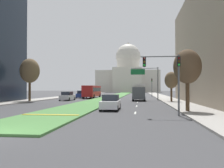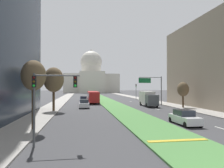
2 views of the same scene
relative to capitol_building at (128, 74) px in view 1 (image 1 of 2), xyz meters
name	(u,v)px [view 1 (image 1 of 2)]	position (x,y,z in m)	size (l,w,h in m)	color
ground_plane	(118,95)	(0.00, -67.96, -10.75)	(302.25, 302.25, 0.00)	#3D3D3F
grass_median	(116,96)	(0.00, -74.83, -10.68)	(5.27, 123.65, 0.14)	#4C8442
median_curb_nose	(51,115)	(0.00, -128.38, -10.59)	(4.75, 0.50, 0.04)	gold
lane_dashes_right	(137,102)	(6.85, -106.00, -10.75)	(0.16, 40.37, 0.01)	silver
sidewalk_left	(67,96)	(-13.05, -81.70, -10.68)	(4.00, 123.65, 0.15)	#9E9991
sidewalk_right	(162,97)	(13.05, -81.70, -10.68)	(4.00, 123.65, 0.15)	#9E9991
capitol_building	(128,74)	(0.00, 0.00, 0.00)	(37.25, 23.97, 30.14)	beige
traffic_light_near_right	(169,71)	(9.71, -126.64, -6.96)	(3.34, 0.35, 5.20)	#515456
traffic_light_far_right	(152,85)	(10.55, -78.74, -7.44)	(0.28, 0.35, 5.20)	#515456
overhead_guide_sign	(148,77)	(8.76, -99.24, -6.11)	(5.41, 0.20, 6.50)	#515456
street_tree_right_near	(187,67)	(11.88, -123.34, -6.34)	(2.69, 2.69, 6.15)	#4C3823
street_tree_left_mid	(30,71)	(-11.85, -107.20, -5.39)	(3.39, 3.39, 7.54)	#4C3823
street_tree_right_mid	(171,80)	(12.54, -105.71, -7.08)	(2.25, 2.25, 5.13)	#4C3823
sedan_lead_stopped	(111,103)	(4.15, -121.74, -9.97)	(1.95, 4.32, 1.66)	silver
sedan_midblock	(67,96)	(-6.59, -102.27, -9.96)	(2.05, 4.48, 1.69)	silver
sedan_distant	(82,95)	(-6.61, -90.75, -9.92)	(1.88, 4.18, 1.79)	navy
box_truck_delivery	(139,92)	(7.04, -101.02, -9.08)	(2.40, 6.40, 3.20)	#4C5156
city_bus	(92,91)	(-4.15, -90.45, -8.98)	(2.62, 11.00, 2.95)	#B21E1E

